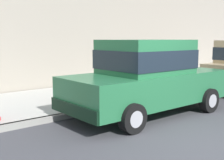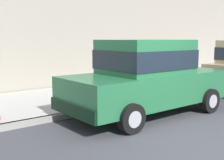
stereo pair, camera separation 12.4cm
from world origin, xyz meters
TOP-DOWN VIEW (x-y plane):
  - ground_plane at (0.00, 0.00)m, footprint 80.00×80.00m
  - curb at (-3.20, 0.00)m, footprint 0.16×64.00m
  - sidewalk at (-5.00, 0.00)m, footprint 3.60×64.00m
  - car_green_sedan at (-2.22, 0.67)m, footprint 2.06×4.61m
  - dog_brown at (-4.36, -0.57)m, footprint 0.73×0.34m
  - building_facade at (-7.10, 4.46)m, footprint 0.50×20.00m

SIDE VIEW (x-z plane):
  - ground_plane at x=0.00m, z-range 0.00..0.00m
  - curb at x=-3.20m, z-range 0.00..0.14m
  - sidewalk at x=-5.00m, z-range 0.00..0.14m
  - dog_brown at x=-4.36m, z-range 0.18..0.67m
  - car_green_sedan at x=-2.22m, z-range 0.02..1.94m
  - building_facade at x=-7.10m, z-range 0.00..5.20m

